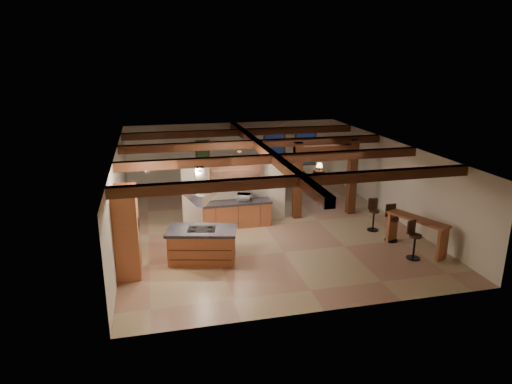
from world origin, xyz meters
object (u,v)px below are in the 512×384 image
kitchen_island (202,245)px  sofa (288,177)px  bar_counter (417,229)px  dining_table (245,193)px

kitchen_island → sofa: bearing=57.0°
kitchen_island → bar_counter: (6.68, -0.77, 0.20)m
kitchen_island → bar_counter: size_ratio=1.10×
kitchen_island → dining_table: bearing=65.8°
kitchen_island → dining_table: (2.48, 5.52, -0.21)m
sofa → bar_counter: 8.75m
dining_table → sofa: 3.47m
sofa → bar_counter: bar_counter is taller
dining_table → sofa: size_ratio=0.91×
sofa → dining_table: bearing=31.1°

